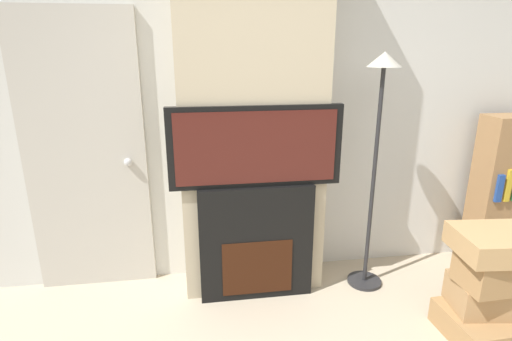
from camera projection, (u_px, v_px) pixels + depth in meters
The scene contains 8 objects.
wall_back at pixel (248, 107), 3.00m from camera, with size 6.00×0.06×2.70m.
chimney_breast at pixel (252, 112), 2.80m from camera, with size 1.02×0.37×2.70m.
fireplace at pixel (256, 242), 2.90m from camera, with size 0.82×0.15×0.86m.
television at pixel (256, 147), 2.68m from camera, with size 1.18×0.07×0.56m.
floor_lamp at pixel (378, 130), 2.80m from camera, with size 0.26×0.26×1.76m.
box_stack at pixel (488, 288), 2.49m from camera, with size 0.50×0.46×0.72m.
bookshelf at pixel (501, 193), 3.27m from camera, with size 0.43×0.28×1.28m.
entry_door at pixel (86, 157), 2.87m from camera, with size 0.85×0.09×2.05m.
Camera 1 is at (-0.39, -0.95, 1.78)m, focal length 28.00 mm.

